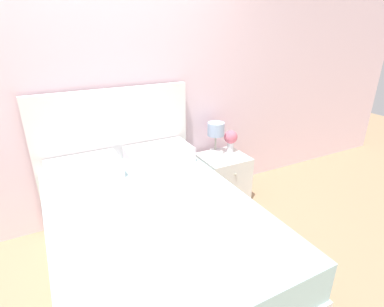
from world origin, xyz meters
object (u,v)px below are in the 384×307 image
(table_lamp, at_px, (216,132))
(alarm_clock, at_px, (219,155))
(flower_vase, at_px, (231,139))
(bed, at_px, (152,235))
(nightstand, at_px, (223,177))
(teacup, at_px, (232,156))

(table_lamp, relative_size, alarm_clock, 4.28)
(flower_vase, distance_m, alarm_clock, 0.27)
(bed, distance_m, table_lamp, 1.36)
(table_lamp, bearing_deg, nightstand, -66.51)
(alarm_clock, bearing_deg, table_lamp, 75.88)
(table_lamp, bearing_deg, bed, -143.32)
(flower_vase, bearing_deg, teacup, -119.79)
(flower_vase, bearing_deg, bed, -148.42)
(teacup, bearing_deg, alarm_clock, 161.79)
(nightstand, bearing_deg, flower_vase, 29.83)
(flower_vase, bearing_deg, nightstand, -150.17)
(table_lamp, xyz_separation_m, flower_vase, (0.18, -0.02, -0.10))
(table_lamp, xyz_separation_m, teacup, (0.10, -0.17, -0.22))
(nightstand, xyz_separation_m, teacup, (0.05, -0.07, 0.28))
(bed, distance_m, alarm_clock, 1.21)
(teacup, bearing_deg, bed, -152.18)
(bed, relative_size, teacup, 19.07)
(teacup, distance_m, alarm_clock, 0.14)
(nightstand, xyz_separation_m, alarm_clock, (-0.08, -0.03, 0.30))
(table_lamp, distance_m, alarm_clock, 0.25)
(table_lamp, relative_size, flower_vase, 1.45)
(flower_vase, bearing_deg, table_lamp, 173.39)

